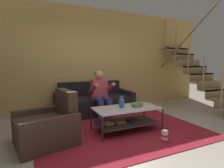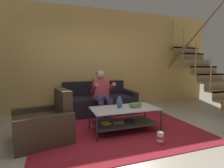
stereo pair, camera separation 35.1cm
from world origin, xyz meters
TOP-DOWN VIEW (x-y plane):
  - ground at (0.00, 0.00)m, footprint 16.80×16.80m
  - back_partition at (0.00, 2.46)m, footprint 8.40×0.12m
  - staircase_run at (3.21, 1.33)m, footprint 1.00×2.59m
  - couch at (0.10, 1.88)m, footprint 2.01×0.90m
  - person_seated_center at (0.10, 1.35)m, footprint 0.50×0.58m
  - coffee_table at (0.29, 0.42)m, footprint 1.29×0.65m
  - area_rug at (0.20, 1.03)m, footprint 3.18×3.41m
  - vase at (0.20, 0.47)m, footprint 0.12×0.12m
  - book_stack at (0.51, 0.40)m, footprint 0.24×0.19m
  - armchair at (-1.16, 0.47)m, footprint 1.04×1.00m
  - popcorn_tub at (0.63, -0.29)m, footprint 0.11×0.11m

SIDE VIEW (x-z plane):
  - ground at x=0.00m, z-range 0.00..0.00m
  - area_rug at x=0.20m, z-range 0.00..0.01m
  - popcorn_tub at x=0.63m, z-range 0.00..0.21m
  - armchair at x=-1.16m, z-range -0.15..0.71m
  - couch at x=0.10m, z-range -0.13..0.69m
  - coffee_table at x=0.29m, z-range 0.08..0.54m
  - book_stack at x=0.51m, z-range 0.46..0.54m
  - vase at x=0.20m, z-range 0.45..0.68m
  - person_seated_center at x=0.10m, z-range 0.06..1.22m
  - staircase_run at x=3.21m, z-range -0.34..2.65m
  - back_partition at x=0.00m, z-range 0.00..2.90m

